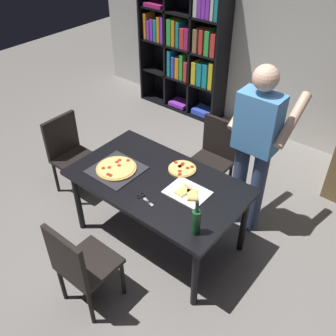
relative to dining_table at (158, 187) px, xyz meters
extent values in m
plane|color=gray|center=(0.00, 0.00, -0.68)|extent=(12.00, 12.00, 0.00)
cube|color=silver|center=(0.00, 2.60, 0.72)|extent=(6.40, 0.10, 2.80)
cube|color=black|center=(0.00, 0.00, 0.05)|extent=(1.59, 0.94, 0.04)
cylinder|color=black|center=(-0.72, -0.39, -0.32)|extent=(0.06, 0.06, 0.71)
cylinder|color=black|center=(0.72, -0.39, -0.32)|extent=(0.06, 0.06, 0.71)
cylinder|color=black|center=(-0.72, 0.39, -0.32)|extent=(0.06, 0.06, 0.71)
cylinder|color=black|center=(0.72, 0.39, -0.32)|extent=(0.06, 0.06, 0.71)
cube|color=black|center=(0.00, -0.87, -0.25)|extent=(0.42, 0.42, 0.04)
cube|color=black|center=(0.00, -1.06, 0.00)|extent=(0.42, 0.04, 0.45)
cylinder|color=black|center=(0.18, -0.69, -0.47)|extent=(0.04, 0.04, 0.41)
cylinder|color=black|center=(-0.18, -0.69, -0.47)|extent=(0.04, 0.04, 0.41)
cylinder|color=black|center=(0.18, -1.05, -0.47)|extent=(0.04, 0.04, 0.41)
cylinder|color=black|center=(-0.18, -1.05, -0.47)|extent=(0.04, 0.04, 0.41)
cube|color=black|center=(0.00, 0.87, -0.25)|extent=(0.42, 0.42, 0.04)
cube|color=black|center=(0.00, 1.06, 0.00)|extent=(0.42, 0.04, 0.45)
cylinder|color=black|center=(-0.18, 0.69, -0.47)|extent=(0.04, 0.04, 0.41)
cylinder|color=black|center=(0.18, 0.69, -0.47)|extent=(0.04, 0.04, 0.41)
cylinder|color=black|center=(-0.18, 1.05, -0.47)|extent=(0.04, 0.04, 0.41)
cylinder|color=black|center=(0.18, 1.05, -0.47)|extent=(0.04, 0.04, 0.41)
cube|color=black|center=(-1.20, 0.00, -0.25)|extent=(0.42, 0.42, 0.04)
cube|color=black|center=(-1.39, 0.00, 0.00)|extent=(0.04, 0.42, 0.45)
cylinder|color=black|center=(-1.02, -0.18, -0.47)|extent=(0.04, 0.04, 0.41)
cylinder|color=black|center=(-1.02, 0.18, -0.47)|extent=(0.04, 0.04, 0.41)
cylinder|color=black|center=(-1.38, -0.18, -0.47)|extent=(0.04, 0.04, 0.41)
cylinder|color=black|center=(-1.38, 0.18, -0.47)|extent=(0.04, 0.04, 0.41)
cube|color=black|center=(-2.20, 2.35, 0.30)|extent=(0.03, 0.35, 1.95)
cube|color=black|center=(-0.83, 2.35, 0.30)|extent=(0.03, 0.35, 1.95)
cube|color=black|center=(-1.51, 2.35, -0.66)|extent=(1.40, 0.35, 0.03)
cube|color=black|center=(-1.51, 2.51, 0.30)|extent=(1.40, 0.03, 1.95)
cube|color=black|center=(-1.51, 2.35, -0.17)|extent=(1.34, 0.29, 0.03)
cube|color=black|center=(-1.51, 2.35, 0.30)|extent=(1.34, 0.29, 0.03)
cube|color=black|center=(-1.51, 2.35, 0.77)|extent=(1.34, 0.29, 0.03)
cube|color=black|center=(-1.73, 2.35, 0.30)|extent=(0.03, 0.29, 1.89)
cube|color=black|center=(-1.29, 2.35, 0.30)|extent=(0.03, 0.29, 1.89)
cube|color=purple|center=(-1.51, 2.33, -0.60)|extent=(0.29, 0.25, 0.06)
cube|color=blue|center=(-1.06, 2.33, -0.59)|extent=(0.29, 0.25, 0.08)
cube|color=teal|center=(-1.67, 2.33, 0.04)|extent=(0.05, 0.22, 0.39)
cube|color=blue|center=(-1.59, 2.33, 0.00)|extent=(0.05, 0.22, 0.31)
cube|color=orange|center=(-1.51, 2.33, 0.00)|extent=(0.06, 0.22, 0.32)
cube|color=green|center=(-1.43, 2.33, 0.03)|extent=(0.05, 0.22, 0.38)
cube|color=red|center=(-1.36, 2.33, -0.01)|extent=(0.06, 0.22, 0.30)
cube|color=yellow|center=(-1.21, 2.33, 0.01)|extent=(0.07, 0.22, 0.33)
cube|color=teal|center=(-1.11, 2.33, 0.01)|extent=(0.08, 0.22, 0.33)
cube|color=teal|center=(-1.02, 2.33, 0.02)|extent=(0.08, 0.22, 0.35)
cube|color=yellow|center=(-0.92, 2.33, 0.04)|extent=(0.06, 0.22, 0.39)
cube|color=orange|center=(-2.12, 2.33, 0.50)|extent=(0.05, 0.22, 0.37)
cube|color=purple|center=(-2.05, 2.33, 0.45)|extent=(0.05, 0.22, 0.27)
cube|color=purple|center=(-1.99, 2.33, 0.47)|extent=(0.05, 0.22, 0.31)
cube|color=teal|center=(-1.93, 2.33, 0.47)|extent=(0.05, 0.22, 0.31)
cube|color=orange|center=(-1.86, 2.33, 0.50)|extent=(0.05, 0.22, 0.36)
cube|color=purple|center=(-1.80, 2.33, 0.50)|extent=(0.05, 0.22, 0.37)
cube|color=green|center=(-1.67, 2.33, 0.50)|extent=(0.07, 0.22, 0.37)
cube|color=orange|center=(-1.59, 2.33, 0.50)|extent=(0.05, 0.22, 0.37)
cube|color=teal|center=(-1.51, 2.33, 0.49)|extent=(0.05, 0.22, 0.36)
cube|color=red|center=(-1.43, 2.33, 0.46)|extent=(0.07, 0.22, 0.29)
cube|color=#B21E66|center=(-1.36, 2.33, 0.46)|extent=(0.07, 0.22, 0.30)
cube|color=olive|center=(-1.21, 2.33, 0.47)|extent=(0.07, 0.22, 0.32)
cube|color=red|center=(-1.11, 2.33, 0.48)|extent=(0.06, 0.22, 0.33)
cube|color=green|center=(-1.02, 2.33, 0.48)|extent=(0.07, 0.22, 0.33)
cube|color=red|center=(-0.92, 2.33, 0.47)|extent=(0.07, 0.22, 0.31)
cube|color=#B21E66|center=(-1.96, 2.33, 0.81)|extent=(0.31, 0.25, 0.05)
cube|color=silver|center=(-1.23, 2.33, 0.98)|extent=(0.06, 0.22, 0.38)
cube|color=purple|center=(-1.16, 2.33, 0.96)|extent=(0.06, 0.22, 0.35)
cube|color=purple|center=(-1.10, 2.33, 0.95)|extent=(0.06, 0.22, 0.32)
cube|color=purple|center=(-1.03, 2.33, 0.96)|extent=(0.05, 0.22, 0.35)
cube|color=silver|center=(-0.97, 2.33, 0.93)|extent=(0.04, 0.22, 0.29)
cube|color=teal|center=(-0.90, 2.33, 0.98)|extent=(0.05, 0.22, 0.39)
cylinder|color=#38476B|center=(0.65, 0.72, -0.20)|extent=(0.14, 0.14, 0.95)
cylinder|color=#38476B|center=(0.45, 0.72, -0.20)|extent=(0.14, 0.14, 0.95)
cube|color=#4C8CD1|center=(0.55, 0.72, 0.55)|extent=(0.38, 0.22, 0.55)
sphere|color=#E0B293|center=(0.55, 0.72, 0.96)|extent=(0.22, 0.22, 0.22)
cylinder|color=#E0B293|center=(0.78, 0.90, 0.58)|extent=(0.09, 0.50, 0.39)
cylinder|color=#E0B293|center=(0.32, 0.90, 0.58)|extent=(0.09, 0.50, 0.39)
cube|color=#2D2D33|center=(-0.39, -0.13, 0.08)|extent=(0.44, 0.44, 0.01)
cylinder|color=tan|center=(-0.39, -0.13, 0.09)|extent=(0.38, 0.38, 0.02)
cylinder|color=#EACC6B|center=(-0.39, -0.13, 0.11)|extent=(0.34, 0.34, 0.01)
cylinder|color=#B22819|center=(-0.35, -0.25, 0.11)|extent=(0.04, 0.04, 0.00)
cylinder|color=#B22819|center=(-0.39, -0.09, 0.11)|extent=(0.04, 0.04, 0.00)
cylinder|color=#B22819|center=(-0.44, -0.17, 0.11)|extent=(0.04, 0.04, 0.00)
cylinder|color=#B22819|center=(-0.45, -0.07, 0.11)|extent=(0.04, 0.04, 0.00)
cylinder|color=#B22819|center=(-0.38, 0.02, 0.11)|extent=(0.04, 0.04, 0.00)
cylinder|color=#B22819|center=(-0.48, -0.21, 0.11)|extent=(0.04, 0.04, 0.00)
cylinder|color=#B22819|center=(-0.45, -0.03, 0.11)|extent=(0.04, 0.04, 0.00)
cylinder|color=#B22819|center=(-0.37, -0.25, 0.11)|extent=(0.04, 0.04, 0.00)
cube|color=white|center=(0.31, 0.03, 0.08)|extent=(0.36, 0.28, 0.01)
cube|color=#EACC6B|center=(0.28, 0.01, 0.09)|extent=(0.11, 0.15, 0.02)
cube|color=tan|center=(0.29, 0.07, 0.10)|extent=(0.09, 0.03, 0.02)
cube|color=#EACC6B|center=(0.37, 0.02, 0.09)|extent=(0.16, 0.17, 0.02)
cube|color=tan|center=(0.41, -0.03, 0.10)|extent=(0.09, 0.07, 0.02)
cylinder|color=#194723|center=(0.63, -0.30, 0.18)|extent=(0.07, 0.07, 0.22)
cylinder|color=#194723|center=(0.63, -0.30, 0.33)|extent=(0.03, 0.03, 0.08)
cylinder|color=black|center=(0.63, -0.30, 0.38)|extent=(0.03, 0.03, 0.02)
cube|color=silver|center=(0.13, -0.27, 0.08)|extent=(0.12, 0.02, 0.01)
cube|color=silver|center=(0.13, -0.27, 0.08)|extent=(0.12, 0.05, 0.01)
torus|color=black|center=(0.03, -0.23, 0.08)|extent=(0.05, 0.05, 0.01)
torus|color=black|center=(0.02, -0.27, 0.08)|extent=(0.05, 0.05, 0.01)
cylinder|color=tan|center=(0.08, 0.26, 0.08)|extent=(0.26, 0.26, 0.02)
cylinder|color=#EACC6B|center=(0.08, 0.26, 0.10)|extent=(0.24, 0.24, 0.01)
cylinder|color=#B22819|center=(0.14, 0.33, 0.10)|extent=(0.04, 0.04, 0.00)
cylinder|color=#B22819|center=(0.12, 0.17, 0.10)|extent=(0.04, 0.04, 0.00)
cylinder|color=#B22819|center=(0.05, 0.26, 0.10)|extent=(0.04, 0.04, 0.00)
cylinder|color=#B22819|center=(-0.02, 0.29, 0.10)|extent=(0.04, 0.04, 0.00)
cylinder|color=#B22819|center=(0.05, 0.26, 0.10)|extent=(0.04, 0.04, 0.00)
cylinder|color=#B22819|center=(0.05, 0.29, 0.10)|extent=(0.04, 0.04, 0.00)
cylinder|color=#B22819|center=(0.05, 0.32, 0.10)|extent=(0.04, 0.04, 0.00)
cylinder|color=#B22819|center=(0.09, 0.21, 0.10)|extent=(0.04, 0.04, 0.00)
cylinder|color=#B22819|center=(0.12, 0.29, 0.10)|extent=(0.04, 0.04, 0.00)
camera|label=1|loc=(1.73, -2.00, 2.24)|focal=40.58mm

